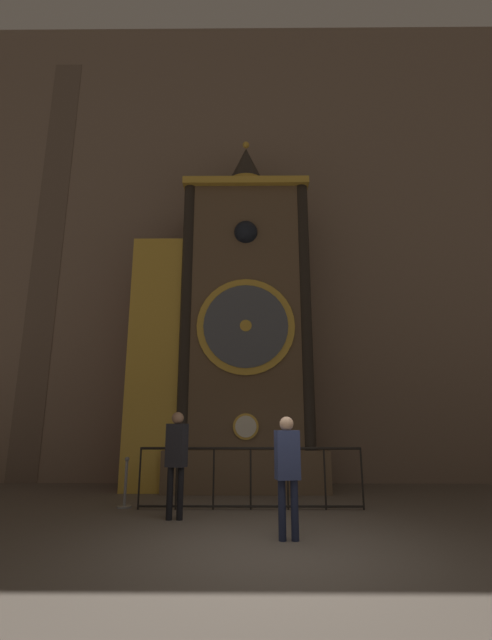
{
  "coord_description": "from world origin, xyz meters",
  "views": [
    {
      "loc": [
        -0.35,
        -6.05,
        1.62
      ],
      "look_at": [
        -0.43,
        5.12,
        4.3
      ],
      "focal_mm": 24.0,
      "sensor_mm": 36.0,
      "label": 1
    }
  ],
  "objects_px": {
    "visitor_near": "(176,453)",
    "stanchion_post": "(125,491)",
    "clock_tower": "(229,330)",
    "visitor_far": "(287,464)"
  },
  "relations": [
    {
      "from": "visitor_near",
      "to": "stanchion_post",
      "type": "xyz_separation_m",
      "value": [
        -1.16,
        1.08,
        -0.79
      ]
    },
    {
      "from": "visitor_near",
      "to": "visitor_far",
      "type": "height_order",
      "value": "visitor_near"
    },
    {
      "from": "clock_tower",
      "to": "visitor_near",
      "type": "distance_m",
      "value": 4.46
    },
    {
      "from": "clock_tower",
      "to": "visitor_far",
      "type": "height_order",
      "value": "clock_tower"
    },
    {
      "from": "clock_tower",
      "to": "visitor_far",
      "type": "xyz_separation_m",
      "value": [
        1.09,
        -4.59,
        -2.98
      ]
    },
    {
      "from": "clock_tower",
      "to": "stanchion_post",
      "type": "distance_m",
      "value": 4.72
    },
    {
      "from": "clock_tower",
      "to": "visitor_far",
      "type": "relative_size",
      "value": 5.74
    },
    {
      "from": "clock_tower",
      "to": "stanchion_post",
      "type": "relative_size",
      "value": 10.3
    },
    {
      "from": "visitor_near",
      "to": "stanchion_post",
      "type": "height_order",
      "value": "visitor_near"
    },
    {
      "from": "visitor_near",
      "to": "clock_tower",
      "type": "bearing_deg",
      "value": 95.86
    }
  ]
}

